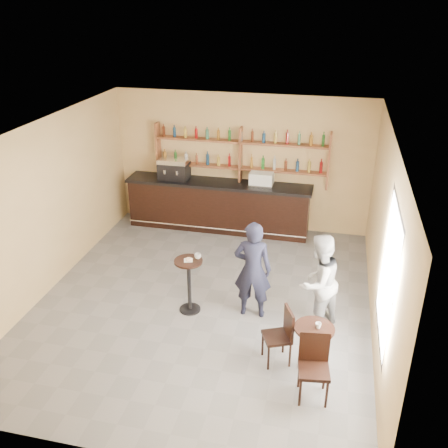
% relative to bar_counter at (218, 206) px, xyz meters
% --- Properties ---
extents(floor, '(7.00, 7.00, 0.00)m').
position_rel_bar_counter_xyz_m(floor, '(0.48, -3.15, -0.59)').
color(floor, slate).
rests_on(floor, ground).
extents(ceiling, '(7.00, 7.00, 0.00)m').
position_rel_bar_counter_xyz_m(ceiling, '(0.48, -3.15, 2.61)').
color(ceiling, white).
rests_on(ceiling, wall_back).
extents(wall_back, '(7.00, 0.00, 7.00)m').
position_rel_bar_counter_xyz_m(wall_back, '(0.48, 0.35, 1.01)').
color(wall_back, '#D8B47B').
rests_on(wall_back, floor).
extents(wall_front, '(7.00, 0.00, 7.00)m').
position_rel_bar_counter_xyz_m(wall_front, '(0.48, -6.65, 1.01)').
color(wall_front, '#D8B47B').
rests_on(wall_front, floor).
extents(wall_left, '(0.00, 7.00, 7.00)m').
position_rel_bar_counter_xyz_m(wall_left, '(-2.52, -3.15, 1.01)').
color(wall_left, '#D8B47B').
rests_on(wall_left, floor).
extents(wall_right, '(0.00, 7.00, 7.00)m').
position_rel_bar_counter_xyz_m(wall_right, '(3.48, -3.15, 1.01)').
color(wall_right, '#D8B47B').
rests_on(wall_right, floor).
extents(window_pane, '(0.00, 2.00, 2.00)m').
position_rel_bar_counter_xyz_m(window_pane, '(3.47, -4.35, 1.11)').
color(window_pane, white).
rests_on(window_pane, wall_right).
extents(window_frame, '(0.04, 1.70, 2.10)m').
position_rel_bar_counter_xyz_m(window_frame, '(3.47, -4.35, 1.11)').
color(window_frame, black).
rests_on(window_frame, wall_right).
extents(shelf_unit, '(4.00, 0.26, 1.40)m').
position_rel_bar_counter_xyz_m(shelf_unit, '(0.48, 0.22, 1.22)').
color(shelf_unit, brown).
rests_on(shelf_unit, wall_back).
extents(liquor_bottles, '(3.68, 0.10, 1.00)m').
position_rel_bar_counter_xyz_m(liquor_bottles, '(0.48, 0.22, 1.39)').
color(liquor_bottles, '#8C5919').
rests_on(liquor_bottles, shelf_unit).
extents(bar_counter, '(4.38, 0.85, 1.18)m').
position_rel_bar_counter_xyz_m(bar_counter, '(0.00, 0.00, 0.00)').
color(bar_counter, black).
rests_on(bar_counter, floor).
extents(espresso_machine, '(0.71, 0.47, 0.50)m').
position_rel_bar_counter_xyz_m(espresso_machine, '(-1.08, 0.00, 0.84)').
color(espresso_machine, black).
rests_on(espresso_machine, bar_counter).
extents(pastry_case, '(0.55, 0.44, 0.33)m').
position_rel_bar_counter_xyz_m(pastry_case, '(1.02, 0.00, 0.76)').
color(pastry_case, silver).
rests_on(pastry_case, bar_counter).
extents(pedestal_table, '(0.52, 0.52, 1.02)m').
position_rel_bar_counter_xyz_m(pedestal_table, '(0.30, -3.46, -0.08)').
color(pedestal_table, black).
rests_on(pedestal_table, floor).
extents(napkin, '(0.18, 0.18, 0.00)m').
position_rel_bar_counter_xyz_m(napkin, '(0.30, -3.46, 0.43)').
color(napkin, white).
rests_on(napkin, pedestal_table).
extents(donut, '(0.14, 0.14, 0.04)m').
position_rel_bar_counter_xyz_m(donut, '(0.31, -3.47, 0.46)').
color(donut, '#C97F49').
rests_on(donut, napkin).
extents(cup_pedestal, '(0.12, 0.12, 0.09)m').
position_rel_bar_counter_xyz_m(cup_pedestal, '(0.44, -3.36, 0.48)').
color(cup_pedestal, white).
rests_on(cup_pedestal, pedestal_table).
extents(man_main, '(0.67, 0.45, 1.80)m').
position_rel_bar_counter_xyz_m(man_main, '(1.41, -3.31, 0.31)').
color(man_main, black).
rests_on(man_main, floor).
extents(cafe_table, '(0.67, 0.67, 0.76)m').
position_rel_bar_counter_xyz_m(cafe_table, '(2.54, -4.52, -0.21)').
color(cafe_table, black).
rests_on(cafe_table, floor).
extents(cup_cafe, '(0.11, 0.11, 0.08)m').
position_rel_bar_counter_xyz_m(cup_cafe, '(2.59, -4.52, 0.21)').
color(cup_cafe, white).
rests_on(cup_cafe, cafe_table).
extents(chair_west, '(0.53, 0.53, 0.92)m').
position_rel_bar_counter_xyz_m(chair_west, '(1.99, -4.47, -0.13)').
color(chair_west, black).
rests_on(chair_west, floor).
extents(chair_south, '(0.48, 0.48, 0.98)m').
position_rel_bar_counter_xyz_m(chair_south, '(2.59, -5.12, -0.10)').
color(chair_south, black).
rests_on(chair_south, floor).
extents(patron_second, '(1.02, 1.06, 1.71)m').
position_rel_bar_counter_xyz_m(patron_second, '(2.52, -3.39, 0.26)').
color(patron_second, '#ABACB1').
rests_on(patron_second, floor).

